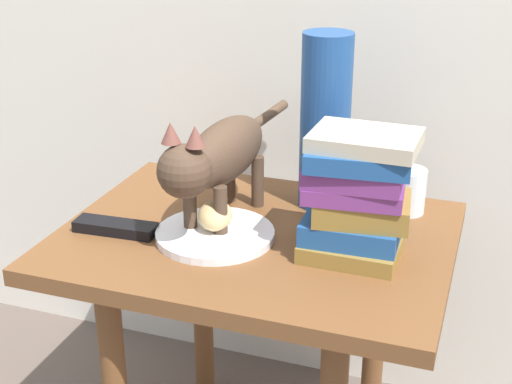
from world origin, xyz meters
TOP-DOWN VIEW (x-y plane):
  - side_table at (0.00, 0.00)m, footprint 0.69×0.52m
  - plate at (-0.06, -0.04)m, footprint 0.21×0.21m
  - bread_roll at (-0.07, -0.03)m, footprint 0.08×0.09m
  - cat at (-0.08, 0.01)m, footprint 0.11×0.48m
  - book_stack at (0.18, -0.02)m, footprint 0.18×0.15m
  - green_vase at (0.08, 0.16)m, footprint 0.09×0.09m
  - candle_jar at (0.24, 0.18)m, footprint 0.07×0.07m
  - tv_remote at (-0.24, -0.08)m, footprint 0.15×0.05m

SIDE VIEW (x-z plane):
  - side_table at x=0.00m, z-range 0.18..0.72m
  - plate at x=-0.06m, z-range 0.54..0.55m
  - tv_remote at x=-0.24m, z-range 0.54..0.56m
  - candle_jar at x=0.24m, z-range 0.53..0.62m
  - bread_roll at x=-0.07m, z-range 0.55..0.60m
  - book_stack at x=0.18m, z-range 0.54..0.75m
  - cat at x=-0.08m, z-range 0.56..0.78m
  - green_vase at x=0.08m, z-range 0.54..0.87m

